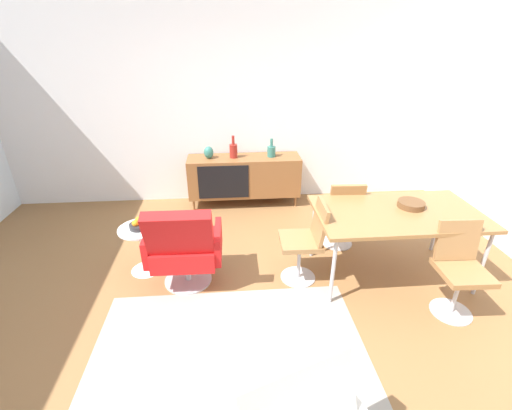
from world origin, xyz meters
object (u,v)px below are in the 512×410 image
Objects in this scene: dining_chair_near_window at (306,239)px; vase_ceramic_small at (271,151)px; vase_cobalt at (209,152)px; fruit_bowl at (139,224)px; sideboard at (244,176)px; lounge_chair_red at (184,246)px; dining_chair_back_left at (342,211)px; side_table_round at (142,244)px; dining_chair_front_right at (460,266)px; dining_table at (397,215)px; vase_sculptural_dark at (233,150)px; wooden_bowl_on_table at (411,204)px.

vase_ceramic_small is at bearing 93.99° from dining_chair_near_window.
vase_cobalt is 1.72m from fruit_bowl.
lounge_chair_red is at bearing -110.15° from sideboard.
dining_chair_near_window is 1.20m from lounge_chair_red.
side_table_round is at bearing -172.60° from dining_chair_back_left.
fruit_bowl is at bearing 148.02° from lounge_chair_red.
dining_chair_back_left is (-0.71, 1.12, 0.00)m from dining_chair_front_right.
dining_table is at bearing 0.51° from lounge_chair_red.
side_table_round is (-1.15, -1.56, -0.12)m from sideboard.
dining_chair_back_left is 4.28× the size of fruit_bowl.
vase_cobalt reaches higher than dining_chair_front_right.
dining_table is 1.87× the size of dining_chair_near_window.
vase_sculptural_dark reaches higher than wooden_bowl_on_table.
vase_sculptural_dark is 1.93m from side_table_round.
vase_ceramic_small reaches higher than fruit_bowl.
sideboard is 9.43× the size of vase_cobalt.
vase_cobalt is at bearing 84.13° from lounge_chair_red.
vase_cobalt is 0.88m from vase_ceramic_small.
fruit_bowl is at bearing 12.02° from side_table_round.
vase_cobalt is at bearing 179.78° from sideboard.
dining_chair_front_right is (0.35, -0.56, -0.23)m from dining_table.
vase_ceramic_small reaches higher than lounge_chair_red.
fruit_bowl is (-1.67, 0.27, 0.09)m from dining_chair_near_window.
dining_chair_back_left reaches higher than wooden_bowl_on_table.
vase_ceramic_small reaches higher than side_table_round.
dining_chair_back_left is (1.20, -1.28, -0.36)m from vase_sculptural_dark.
sideboard is 1.00× the size of dining_table.
wooden_bowl_on_table reaches higher than sideboard.
side_table_round is at bearing 175.95° from wooden_bowl_on_table.
dining_chair_back_left is at bearing 46.28° from dining_chair_near_window.
dining_table is at bearing -52.48° from sideboard.
dining_chair_near_window is (0.52, -1.84, 0.03)m from sideboard.
vase_sculptural_dark is 0.60× the size of side_table_round.
vase_ceramic_small reaches higher than dining_chair_near_window.
vase_sculptural_dark reaches higher than dining_chair_front_right.
vase_ceramic_small is 0.30× the size of dining_chair_near_window.
fruit_bowl is at bearing 175.95° from wooden_bowl_on_table.
vase_cobalt is 2.13m from dining_chair_near_window.
vase_cobalt is 0.18× the size of lounge_chair_red.
lounge_chair_red is 0.56m from fruit_bowl.
dining_chair_near_window is 1.70m from side_table_round.
vase_sculptural_dark reaches higher than fruit_bowl.
sideboard is 6.16× the size of vase_ceramic_small.
dining_table is at bearing -49.79° from vase_sculptural_dark.
side_table_round is (-2.91, 0.83, -0.15)m from dining_chair_front_right.
vase_ceramic_small is 1.87m from dining_chair_near_window.
side_table_round is at bearing 173.92° from dining_table.
vase_ceramic_small is at bearing 118.96° from dining_table.
dining_chair_front_right is at bearing -15.95° from fruit_bowl.
side_table_round is at bearing 164.05° from dining_chair_front_right.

